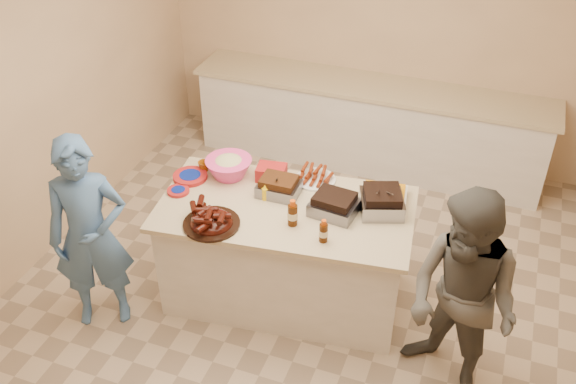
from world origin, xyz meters
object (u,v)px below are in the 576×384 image
(bbq_bottle_a, at_px, (293,224))
(mustard_bottle, at_px, (265,199))
(bbq_bottle_b, at_px, (323,241))
(rib_platter, at_px, (212,225))
(coleslaw_bowl, at_px, (229,176))
(guest_gray, at_px, (444,384))
(island, at_px, (286,294))
(plastic_cup, at_px, (204,171))
(roasting_pan, at_px, (381,211))
(guest_blue, at_px, (108,314))

(bbq_bottle_a, relative_size, mustard_bottle, 1.57)
(bbq_bottle_b, relative_size, mustard_bottle, 1.34)
(rib_platter, relative_size, mustard_bottle, 3.08)
(coleslaw_bowl, height_order, bbq_bottle_b, coleslaw_bowl)
(coleslaw_bowl, distance_m, guest_gray, 2.20)
(island, bearing_deg, plastic_cup, 156.82)
(roasting_pan, height_order, mustard_bottle, mustard_bottle)
(bbq_bottle_b, bearing_deg, rib_platter, -172.62)
(mustard_bottle, bearing_deg, bbq_bottle_a, -36.05)
(coleslaw_bowl, height_order, mustard_bottle, coleslaw_bowl)
(coleslaw_bowl, bearing_deg, guest_blue, -126.36)
(bbq_bottle_a, bearing_deg, rib_platter, -159.22)
(roasting_pan, height_order, plastic_cup, roasting_pan)
(island, relative_size, rib_platter, 4.60)
(roasting_pan, distance_m, bbq_bottle_a, 0.66)
(island, xyz_separation_m, plastic_cup, (-0.77, 0.23, 0.88))
(island, height_order, guest_gray, island)
(island, bearing_deg, rib_platter, -144.19)
(rib_platter, distance_m, plastic_cup, 0.71)
(plastic_cup, bearing_deg, rib_platter, -59.63)
(bbq_bottle_a, height_order, guest_blue, bbq_bottle_a)
(guest_gray, bearing_deg, guest_blue, -140.91)
(island, distance_m, bbq_bottle_a, 0.91)
(bbq_bottle_a, height_order, bbq_bottle_b, bbq_bottle_a)
(mustard_bottle, relative_size, guest_gray, 0.08)
(roasting_pan, relative_size, guest_blue, 0.19)
(roasting_pan, bearing_deg, guest_blue, -174.77)
(plastic_cup, relative_size, guest_blue, 0.06)
(island, height_order, guest_blue, island)
(rib_platter, xyz_separation_m, roasting_pan, (1.08, 0.57, 0.00))
(rib_platter, height_order, bbq_bottle_b, bbq_bottle_b)
(island, bearing_deg, guest_gray, -25.00)
(island, height_order, plastic_cup, plastic_cup)
(island, height_order, roasting_pan, roasting_pan)
(plastic_cup, height_order, guest_gray, plastic_cup)
(coleslaw_bowl, distance_m, bbq_bottle_a, 0.79)
(coleslaw_bowl, relative_size, guest_blue, 0.23)
(bbq_bottle_a, bearing_deg, guest_gray, -12.39)
(island, xyz_separation_m, roasting_pan, (0.66, 0.19, 0.88))
(rib_platter, distance_m, bbq_bottle_b, 0.80)
(island, xyz_separation_m, mustard_bottle, (-0.18, 0.04, 0.88))
(plastic_cup, bearing_deg, mustard_bottle, -17.97)
(coleslaw_bowl, bearing_deg, island, -22.75)
(bbq_bottle_a, distance_m, guest_gray, 1.53)
(plastic_cup, xyz_separation_m, guest_gray, (2.12, -0.68, -0.88))
(guest_blue, bearing_deg, coleslaw_bowl, 24.51)
(roasting_pan, height_order, guest_blue, roasting_pan)
(mustard_bottle, bearing_deg, rib_platter, -119.88)
(mustard_bottle, bearing_deg, plastic_cup, 162.03)
(coleslaw_bowl, height_order, bbq_bottle_a, coleslaw_bowl)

